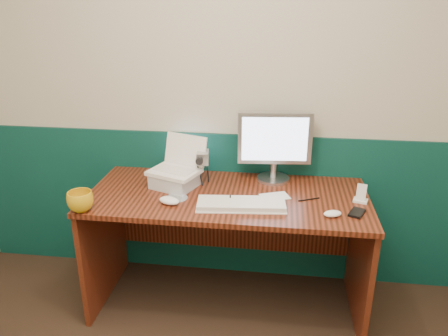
# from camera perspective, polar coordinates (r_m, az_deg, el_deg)

# --- Properties ---
(back_wall) EXTENTS (3.50, 0.04, 2.50)m
(back_wall) POSITION_cam_1_polar(r_m,az_deg,el_deg) (2.70, 0.70, 9.58)
(back_wall) COLOR #BCB59F
(back_wall) RESTS_ON ground
(wainscot) EXTENTS (3.48, 0.02, 1.00)m
(wainscot) POSITION_cam_1_polar(r_m,az_deg,el_deg) (2.93, 0.60, -4.96)
(wainscot) COLOR #073330
(wainscot) RESTS_ON ground
(desk) EXTENTS (1.60, 0.70, 0.75)m
(desk) POSITION_cam_1_polar(r_m,az_deg,el_deg) (2.68, 0.43, -10.77)
(desk) COLOR black
(desk) RESTS_ON ground
(laptop_riser) EXTENTS (0.30, 0.27, 0.08)m
(laptop_riser) POSITION_cam_1_polar(r_m,az_deg,el_deg) (2.60, -6.48, -1.60)
(laptop_riser) COLOR silver
(laptop_riser) RESTS_ON desk
(laptop) EXTENTS (0.33, 0.30, 0.23)m
(laptop) POSITION_cam_1_polar(r_m,az_deg,el_deg) (2.55, -6.63, 1.66)
(laptop) COLOR white
(laptop) RESTS_ON laptop_riser
(monitor) EXTENTS (0.45, 0.17, 0.44)m
(monitor) POSITION_cam_1_polar(r_m,az_deg,el_deg) (2.64, 6.61, 2.84)
(monitor) COLOR #B3B3B8
(monitor) RESTS_ON desk
(keyboard) EXTENTS (0.48, 0.20, 0.03)m
(keyboard) POSITION_cam_1_polar(r_m,az_deg,el_deg) (2.35, 2.26, -4.81)
(keyboard) COLOR white
(keyboard) RESTS_ON desk
(mouse_right) EXTENTS (0.11, 0.09, 0.03)m
(mouse_right) POSITION_cam_1_polar(r_m,az_deg,el_deg) (2.32, 13.99, -5.81)
(mouse_right) COLOR white
(mouse_right) RESTS_ON desk
(mouse_left) EXTENTS (0.14, 0.11, 0.04)m
(mouse_left) POSITION_cam_1_polar(r_m,az_deg,el_deg) (2.40, -7.16, -4.24)
(mouse_left) COLOR white
(mouse_left) RESTS_ON desk
(mug) EXTENTS (0.18, 0.18, 0.11)m
(mug) POSITION_cam_1_polar(r_m,az_deg,el_deg) (2.41, -18.24, -4.16)
(mug) COLOR gold
(mug) RESTS_ON desk
(camcorder) EXTENTS (0.10, 0.14, 0.20)m
(camcorder) POSITION_cam_1_polar(r_m,az_deg,el_deg) (2.62, -2.76, 0.01)
(camcorder) COLOR #B2B1B6
(camcorder) RESTS_ON desk
(cd_spindle) EXTENTS (0.11, 0.11, 0.02)m
(cd_spindle) POSITION_cam_1_polar(r_m,az_deg,el_deg) (2.39, 0.83, -4.37)
(cd_spindle) COLOR #ACB1BC
(cd_spindle) RESTS_ON desk
(cd_loose_a) EXTENTS (0.13, 0.13, 0.00)m
(cd_loose_a) POSITION_cam_1_polar(r_m,az_deg,el_deg) (2.47, -6.26, -3.90)
(cd_loose_a) COLOR silver
(cd_loose_a) RESTS_ON desk
(pen) EXTENTS (0.12, 0.06, 0.01)m
(pen) POSITION_cam_1_polar(r_m,az_deg,el_deg) (2.48, 11.04, -4.05)
(pen) COLOR black
(pen) RESTS_ON desk
(papers) EXTENTS (0.19, 0.16, 0.00)m
(papers) POSITION_cam_1_polar(r_m,az_deg,el_deg) (2.49, 6.64, -3.73)
(papers) COLOR silver
(papers) RESTS_ON desk
(dock) EXTENTS (0.09, 0.08, 0.01)m
(dock) POSITION_cam_1_polar(r_m,az_deg,el_deg) (2.53, 17.39, -4.08)
(dock) COLOR white
(dock) RESTS_ON desk
(music_player) EXTENTS (0.06, 0.04, 0.09)m
(music_player) POSITION_cam_1_polar(r_m,az_deg,el_deg) (2.51, 17.52, -3.00)
(music_player) COLOR white
(music_player) RESTS_ON dock
(pda) EXTENTS (0.10, 0.13, 0.01)m
(pda) POSITION_cam_1_polar(r_m,az_deg,el_deg) (2.38, 16.96, -5.61)
(pda) COLOR black
(pda) RESTS_ON desk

